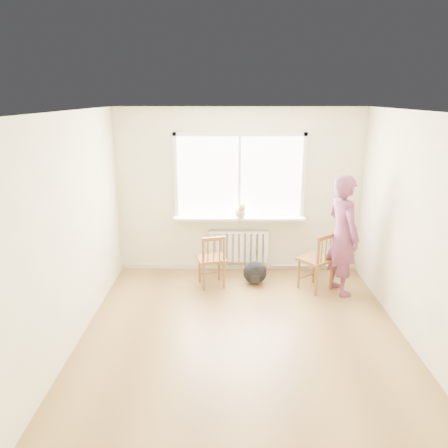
{
  "coord_description": "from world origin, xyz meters",
  "views": [
    {
      "loc": [
        -0.2,
        -4.75,
        2.86
      ],
      "look_at": [
        -0.24,
        1.2,
        1.11
      ],
      "focal_mm": 35.0,
      "sensor_mm": 36.0,
      "label": 1
    }
  ],
  "objects_px": {
    "backpack": "(255,273)",
    "person": "(343,235)",
    "cat": "(240,211)",
    "chair_left": "(212,261)",
    "chair_right": "(318,261)"
  },
  "relations": [
    {
      "from": "person",
      "to": "cat",
      "type": "distance_m",
      "value": 1.65
    },
    {
      "from": "chair_right",
      "to": "backpack",
      "type": "distance_m",
      "value": 1.0
    },
    {
      "from": "chair_left",
      "to": "cat",
      "type": "height_order",
      "value": "cat"
    },
    {
      "from": "chair_left",
      "to": "cat",
      "type": "bearing_deg",
      "value": -143.8
    },
    {
      "from": "chair_left",
      "to": "person",
      "type": "bearing_deg",
      "value": 160.45
    },
    {
      "from": "chair_left",
      "to": "chair_right",
      "type": "height_order",
      "value": "chair_right"
    },
    {
      "from": "chair_right",
      "to": "cat",
      "type": "bearing_deg",
      "value": -68.48
    },
    {
      "from": "chair_left",
      "to": "backpack",
      "type": "xyz_separation_m",
      "value": [
        0.67,
        0.12,
        -0.24
      ]
    },
    {
      "from": "chair_left",
      "to": "person",
      "type": "height_order",
      "value": "person"
    },
    {
      "from": "backpack",
      "to": "person",
      "type": "bearing_deg",
      "value": -12.68
    },
    {
      "from": "chair_left",
      "to": "person",
      "type": "relative_size",
      "value": 0.47
    },
    {
      "from": "cat",
      "to": "person",
      "type": "bearing_deg",
      "value": -33.44
    },
    {
      "from": "cat",
      "to": "backpack",
      "type": "height_order",
      "value": "cat"
    },
    {
      "from": "backpack",
      "to": "cat",
      "type": "bearing_deg",
      "value": 117.78
    },
    {
      "from": "chair_right",
      "to": "backpack",
      "type": "bearing_deg",
      "value": -52.62
    }
  ]
}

